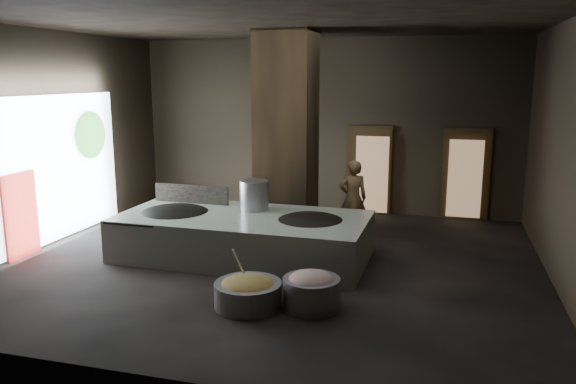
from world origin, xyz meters
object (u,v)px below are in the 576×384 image
(stock_pot, at_px, (254,196))
(wok_right, at_px, (310,224))
(hearth_platform, at_px, (243,236))
(meat_basin, at_px, (311,293))
(cook, at_px, (353,198))
(veg_basin, at_px, (248,294))
(wok_left, at_px, (175,216))

(stock_pot, bearing_deg, wok_right, -21.04)
(hearth_platform, relative_size, meat_basin, 5.49)
(cook, bearing_deg, stock_pot, 21.12)
(veg_basin, distance_m, meat_basin, 0.99)
(hearth_platform, relative_size, wok_left, 3.17)
(wok_left, bearing_deg, stock_pot, 21.80)
(hearth_platform, bearing_deg, meat_basin, -47.20)
(veg_basin, xyz_separation_m, meat_basin, (0.97, 0.20, 0.05))
(hearth_platform, relative_size, veg_basin, 4.62)
(veg_basin, bearing_deg, wok_right, 79.52)
(wok_left, distance_m, meat_basin, 3.95)
(cook, bearing_deg, wok_left, 13.55)
(meat_basin, bearing_deg, veg_basin, -168.37)
(hearth_platform, height_order, veg_basin, hearth_platform)
(meat_basin, bearing_deg, wok_right, 103.93)
(wok_right, bearing_deg, meat_basin, -76.07)
(meat_basin, bearing_deg, wok_left, 148.41)
(stock_pot, relative_size, cook, 0.37)
(hearth_platform, relative_size, wok_right, 3.41)
(wok_left, distance_m, veg_basin, 3.31)
(wok_right, relative_size, cook, 0.83)
(wok_right, height_order, cook, cook)
(hearth_platform, xyz_separation_m, stock_pot, (0.05, 0.55, 0.71))
(wok_left, xyz_separation_m, meat_basin, (3.33, -2.05, -0.51))
(stock_pot, bearing_deg, cook, 40.48)
(wok_left, height_order, stock_pot, stock_pot)
(hearth_platform, bearing_deg, wok_left, -177.10)
(wok_left, bearing_deg, meat_basin, -31.59)
(wok_right, height_order, veg_basin, wok_right)
(stock_pot, distance_m, cook, 2.37)
(hearth_platform, bearing_deg, cook, 49.38)
(veg_basin, bearing_deg, stock_pot, 106.90)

